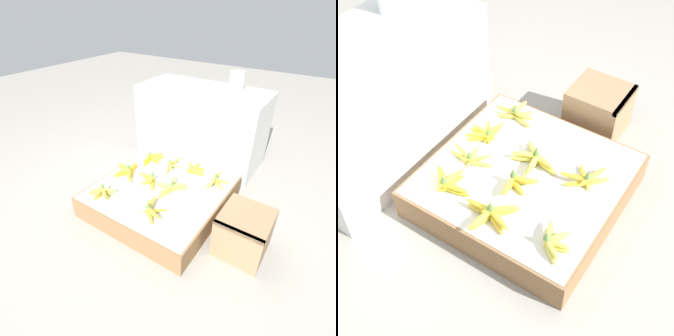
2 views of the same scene
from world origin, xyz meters
The scene contains 15 objects.
ground_plane centered at (0.00, 0.00, 0.00)m, with size 10.00×10.00×0.00m, color gray.
display_platform centered at (0.00, 0.00, 0.09)m, with size 0.91×0.93×0.17m.
back_vendor_table centered at (-0.10, 0.81, 0.35)m, with size 1.15×0.53×0.69m.
wooden_crate centered at (0.67, -0.07, 0.14)m, with size 0.29×0.31×0.29m.
banana_bunch_front_left centered at (-0.29, -0.32, 0.20)m, with size 0.19×0.15×0.09m.
banana_bunch_front_midright centered at (0.10, -0.27, 0.20)m, with size 0.20×0.22×0.09m.
banana_bunch_middle_left centered at (-0.32, -0.01, 0.21)m, with size 0.25×0.26×0.11m.
banana_bunch_middle_midleft centered at (-0.10, -0.01, 0.21)m, with size 0.20×0.14×0.10m.
banana_bunch_middle_midright centered at (0.08, 0.00, 0.20)m, with size 0.23×0.26×0.10m.
banana_bunch_back_left centered at (-0.28, 0.26, 0.20)m, with size 0.17×0.24×0.10m.
banana_bunch_back_midleft centered at (-0.08, 0.27, 0.20)m, with size 0.16×0.25×0.09m.
banana_bunch_back_midright centered at (0.11, 0.31, 0.20)m, with size 0.21×0.17×0.08m.
banana_bunch_back_right centered at (0.33, 0.26, 0.20)m, with size 0.17×0.24×0.10m.
glass_jar centered at (0.15, 0.90, 0.77)m, with size 0.13×0.13×0.16m.
foam_tray_white centered at (-0.29, 0.76, 0.70)m, with size 0.28×0.18×0.02m.
Camera 1 is at (0.91, -1.27, 1.36)m, focal length 28.00 mm.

